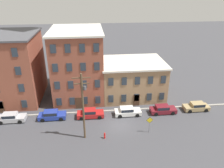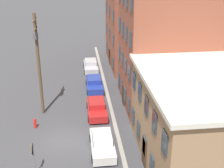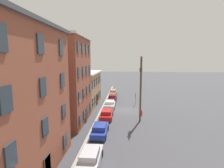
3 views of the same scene
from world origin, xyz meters
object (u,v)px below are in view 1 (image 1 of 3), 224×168
at_px(car_red, 90,113).
at_px(fire_hydrant, 105,135).
at_px(car_silver, 11,117).
at_px(car_blue, 52,115).
at_px(caution_sign, 150,122).
at_px(car_white, 127,111).
at_px(utility_pole, 83,104).
at_px(car_maroon, 163,109).
at_px(car_tan, 197,106).

relative_size(car_red, fire_hydrant, 4.58).
bearing_deg(car_silver, fire_hydrant, -21.94).
distance_m(car_silver, car_blue, 6.39).
relative_size(car_silver, caution_sign, 1.64).
xyz_separation_m(car_white, utility_pole, (-7.04, -5.28, 4.82)).
distance_m(car_maroon, utility_pole, 14.97).
bearing_deg(car_silver, car_blue, 0.54).
bearing_deg(caution_sign, utility_pole, -178.73).
bearing_deg(caution_sign, car_white, 115.07).
bearing_deg(fire_hydrant, car_red, 108.99).
relative_size(car_blue, utility_pole, 0.44).
distance_m(car_silver, car_tan, 31.13).
bearing_deg(car_white, car_tan, 1.33).
distance_m(car_tan, utility_pole, 20.67).
bearing_deg(car_tan, car_blue, -179.75).
bearing_deg(car_silver, car_maroon, -0.27).
height_order(car_blue, car_white, same).
distance_m(car_silver, fire_hydrant, 15.74).
bearing_deg(car_silver, car_tan, 0.31).
bearing_deg(car_maroon, car_blue, 179.46).
bearing_deg(caution_sign, car_silver, 166.26).
xyz_separation_m(car_red, car_maroon, (12.37, -0.02, 0.00)).
distance_m(car_blue, car_maroon, 18.58).
bearing_deg(car_maroon, car_white, -180.00).
bearing_deg(car_white, car_maroon, 0.00).
xyz_separation_m(car_blue, car_maroon, (18.58, -0.18, 0.00)).
bearing_deg(car_red, caution_sign, -30.54).
bearing_deg(caution_sign, car_tan, 28.44).
height_order(car_blue, car_red, same).
distance_m(caution_sign, fire_hydrant, 6.81).
bearing_deg(car_maroon, fire_hydrant, -150.96).
bearing_deg(car_maroon, utility_pole, -158.10).
relative_size(car_blue, car_red, 1.00).
bearing_deg(car_tan, fire_hydrant, -159.92).
bearing_deg(car_silver, caution_sign, -13.74).
relative_size(car_maroon, fire_hydrant, 4.58).
xyz_separation_m(car_silver, car_tan, (31.13, 0.17, 0.00)).
height_order(car_silver, car_red, same).
bearing_deg(car_blue, caution_sign, -19.48).
bearing_deg(car_white, utility_pole, -143.11).
xyz_separation_m(caution_sign, utility_pole, (-9.41, -0.21, 3.76)).
relative_size(car_white, caution_sign, 1.64).
height_order(car_red, caution_sign, caution_sign).
xyz_separation_m(car_red, fire_hydrant, (1.99, -5.78, -0.27)).
bearing_deg(car_white, car_red, 179.84).
bearing_deg(car_blue, utility_pole, -45.14).
bearing_deg(car_blue, car_white, -0.81).
distance_m(car_blue, utility_pole, 9.09).
relative_size(car_silver, car_blue, 1.00).
relative_size(caution_sign, fire_hydrant, 2.79).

